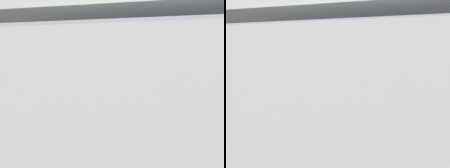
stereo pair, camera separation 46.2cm
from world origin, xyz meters
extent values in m
plane|color=#424247|center=(0.00, 0.00, 0.00)|extent=(80.00, 80.00, 0.00)
cube|color=#196BB7|center=(-1.31, 0.41, 1.72)|extent=(11.50, 2.55, 2.86)
cube|color=black|center=(-1.31, 0.41, 2.23)|extent=(11.04, 2.59, 0.90)
cube|color=white|center=(-1.31, 0.41, 3.03)|extent=(11.27, 2.58, 0.20)
cube|color=black|center=(4.45, 0.41, 2.06)|extent=(0.04, 2.24, 1.20)
cylinder|color=black|center=(2.37, 1.68, 0.52)|extent=(1.04, 0.30, 1.04)
cylinder|color=black|center=(2.37, -0.87, 0.52)|extent=(1.04, 0.30, 1.04)
cylinder|color=black|center=(-4.99, 1.68, 0.52)|extent=(1.04, 0.30, 1.04)
cylinder|color=black|center=(-4.99, -0.87, 0.52)|extent=(1.04, 0.30, 1.04)
cube|color=black|center=(-9.13, 3.67, 1.12)|extent=(4.80, 1.95, 1.86)
cube|color=black|center=(-9.13, 3.67, 1.48)|extent=(4.42, 1.98, 0.56)
cylinder|color=black|center=(-7.55, 4.65, 0.34)|extent=(0.68, 0.22, 0.68)
cylinder|color=black|center=(-7.55, 2.70, 0.34)|extent=(0.68, 0.22, 0.68)
cylinder|color=slate|center=(4.67, -4.29, 1.40)|extent=(0.08, 0.08, 2.80)
cube|color=blue|center=(4.67, -4.29, 2.50)|extent=(0.04, 0.60, 0.60)
cube|color=silver|center=(-8.00, -2.15, 0.00)|extent=(2.00, 0.20, 0.01)
cube|color=silver|center=(-4.00, -2.15, 0.00)|extent=(2.00, 0.20, 0.01)
cube|color=silver|center=(0.00, -2.15, 0.00)|extent=(2.00, 0.20, 0.01)
cube|color=silver|center=(4.00, -2.15, 0.00)|extent=(2.00, 0.20, 0.01)
cube|color=silver|center=(8.00, -2.15, 0.00)|extent=(2.00, 0.20, 0.01)
cube|color=gray|center=(0.00, 9.95, 6.02)|extent=(26.47, 2.60, 0.50)
cube|color=#3359A5|center=(0.00, 8.70, 6.82)|extent=(26.47, 0.08, 1.10)
cube|color=gray|center=(-5.68, 13.99, 2.10)|extent=(9.00, 5.00, 4.20)
cube|color=#192333|center=(-5.68, 11.47, 1.89)|extent=(7.65, 0.04, 2.94)
camera|label=1|loc=(-5.37, 18.12, 3.91)|focal=31.92mm
camera|label=2|loc=(-5.83, 18.02, 3.91)|focal=31.92mm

